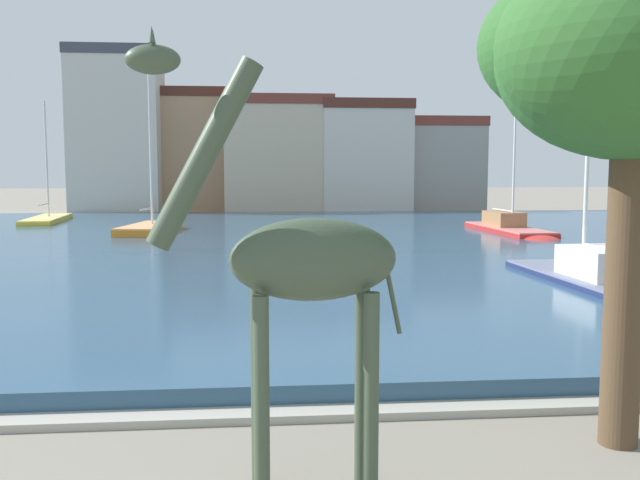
{
  "coord_description": "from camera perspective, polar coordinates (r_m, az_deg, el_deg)",
  "views": [
    {
      "loc": [
        -1.94,
        -0.5,
        3.61
      ],
      "look_at": [
        -0.68,
        13.46,
        2.2
      ],
      "focal_mm": 38.35,
      "sensor_mm": 36.0,
      "label": 1
    }
  ],
  "objects": [
    {
      "name": "quay_edge_coping",
      "position": [
        10.52,
        5.94,
        -14.01
      ],
      "size": [
        79.6,
        0.5,
        0.12
      ],
      "primitive_type": "cube",
      "color": "#ADA89E",
      "rests_on": "ground"
    },
    {
      "name": "townhouse_end_terrace",
      "position": [
        60.19,
        9.26,
        6.14
      ],
      "size": [
        8.41,
        5.63,
        8.17
      ],
      "color": "gray",
      "rests_on": "ground"
    },
    {
      "name": "sailboat_navy",
      "position": [
        21.88,
        21.16,
        -2.89
      ],
      "size": [
        2.59,
        8.24,
        7.58
      ],
      "color": "navy",
      "rests_on": "ground"
    },
    {
      "name": "townhouse_tall_gabled",
      "position": [
        58.32,
        -3.54,
        6.98
      ],
      "size": [
        8.87,
        7.97,
        9.72
      ],
      "color": "#C6B293",
      "rests_on": "ground"
    },
    {
      "name": "townhouse_corner_house",
      "position": [
        60.4,
        -11.11,
        7.22
      ],
      "size": [
        8.33,
        6.06,
        10.52
      ],
      "color": "tan",
      "rests_on": "ground"
    },
    {
      "name": "townhouse_narrow_midrow",
      "position": [
        58.59,
        -16.52,
        8.56
      ],
      "size": [
        7.16,
        5.63,
        13.42
      ],
      "color": "beige",
      "rests_on": "ground"
    },
    {
      "name": "sailboat_red",
      "position": [
        37.26,
        15.72,
        0.73
      ],
      "size": [
        2.31,
        9.2,
        9.13
      ],
      "color": "red",
      "rests_on": "ground"
    },
    {
      "name": "sailboat_yellow",
      "position": [
        48.1,
        -21.63,
        1.49
      ],
      "size": [
        2.65,
        9.32,
        8.13
      ],
      "color": "gold",
      "rests_on": "ground"
    },
    {
      "name": "shade_tree",
      "position": [
        9.73,
        25.08,
        14.12
      ],
      "size": [
        4.63,
        4.78,
        6.41
      ],
      "color": "brown",
      "rests_on": "ground"
    },
    {
      "name": "sailboat_orange",
      "position": [
        37.62,
        -13.73,
        0.76
      ],
      "size": [
        2.9,
        6.89,
        8.83
      ],
      "color": "orange",
      "rests_on": "ground"
    },
    {
      "name": "townhouse_wide_warehouse",
      "position": [
        58.87,
        3.54,
        6.82
      ],
      "size": [
        7.44,
        7.93,
        9.42
      ],
      "color": "beige",
      "rests_on": "ground"
    },
    {
      "name": "giraffe_statue",
      "position": [
        7.3,
        -1.7,
        -2.41
      ],
      "size": [
        2.9,
        0.8,
        5.05
      ],
      "color": "#3D4C38",
      "rests_on": "ground"
    },
    {
      "name": "harbor_water",
      "position": [
        32.45,
        -1.71,
        -0.28
      ],
      "size": [
        79.6,
        44.49,
        0.41
      ],
      "primitive_type": "cube",
      "color": "#2D5170",
      "rests_on": "ground"
    }
  ]
}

